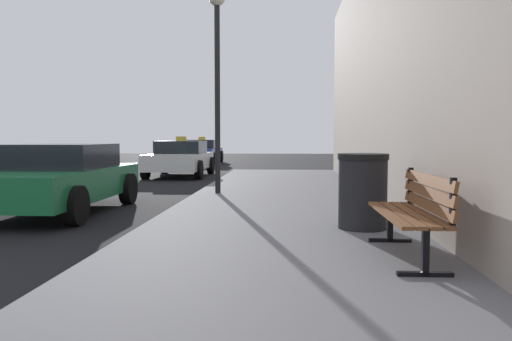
{
  "coord_description": "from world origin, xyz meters",
  "views": [
    {
      "loc": [
        4.07,
        -3.44,
        1.39
      ],
      "look_at": [
        3.59,
        4.19,
        0.89
      ],
      "focal_mm": 35.27,
      "sensor_mm": 36.0,
      "label": 1
    }
  ],
  "objects_px": {
    "car_white": "(180,158)",
    "car_blue": "(201,151)",
    "bench": "(415,208)",
    "trash_bin": "(363,191)",
    "car_green": "(60,178)",
    "street_lamp": "(217,55)"
  },
  "relations": [
    {
      "from": "car_green",
      "to": "car_white",
      "type": "relative_size",
      "value": 1.0
    },
    {
      "from": "car_green",
      "to": "car_blue",
      "type": "xyz_separation_m",
      "value": [
        -0.42,
        17.89,
        0.0
      ]
    },
    {
      "from": "car_white",
      "to": "car_blue",
      "type": "bearing_deg",
      "value": -85.06
    },
    {
      "from": "car_green",
      "to": "trash_bin",
      "type": "bearing_deg",
      "value": 157.81
    },
    {
      "from": "trash_bin",
      "to": "car_white",
      "type": "relative_size",
      "value": 0.25
    },
    {
      "from": "bench",
      "to": "car_white",
      "type": "distance_m",
      "value": 13.68
    },
    {
      "from": "bench",
      "to": "car_white",
      "type": "xyz_separation_m",
      "value": [
        -5.17,
        12.67,
        -0.02
      ]
    },
    {
      "from": "bench",
      "to": "car_green",
      "type": "xyz_separation_m",
      "value": [
        -5.53,
        3.78,
        -0.02
      ]
    },
    {
      "from": "bench",
      "to": "car_blue",
      "type": "relative_size",
      "value": 0.41
    },
    {
      "from": "street_lamp",
      "to": "bench",
      "type": "bearing_deg",
      "value": -63.9
    },
    {
      "from": "trash_bin",
      "to": "car_green",
      "type": "bearing_deg",
      "value": 157.81
    },
    {
      "from": "street_lamp",
      "to": "car_green",
      "type": "height_order",
      "value": "street_lamp"
    },
    {
      "from": "car_green",
      "to": "car_blue",
      "type": "distance_m",
      "value": 17.9
    },
    {
      "from": "car_blue",
      "to": "car_green",
      "type": "bearing_deg",
      "value": 91.34
    },
    {
      "from": "trash_bin",
      "to": "street_lamp",
      "type": "relative_size",
      "value": 0.23
    },
    {
      "from": "car_green",
      "to": "car_white",
      "type": "bearing_deg",
      "value": -92.31
    },
    {
      "from": "street_lamp",
      "to": "car_green",
      "type": "relative_size",
      "value": 1.09
    },
    {
      "from": "car_green",
      "to": "bench",
      "type": "bearing_deg",
      "value": 145.66
    },
    {
      "from": "bench",
      "to": "car_green",
      "type": "height_order",
      "value": "car_green"
    },
    {
      "from": "trash_bin",
      "to": "bench",
      "type": "bearing_deg",
      "value": -79.91
    },
    {
      "from": "car_blue",
      "to": "bench",
      "type": "bearing_deg",
      "value": 105.35
    },
    {
      "from": "car_white",
      "to": "car_blue",
      "type": "distance_m",
      "value": 9.04
    }
  ]
}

